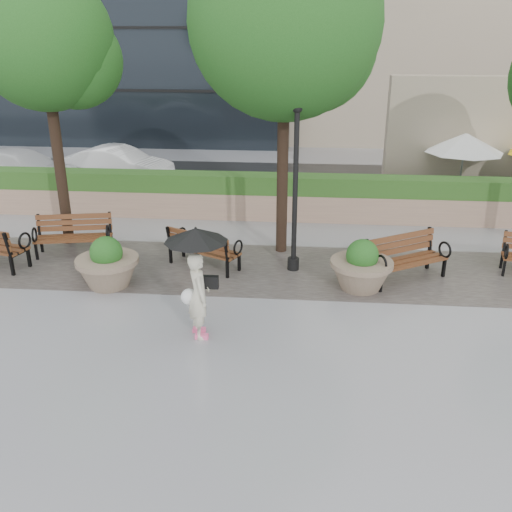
# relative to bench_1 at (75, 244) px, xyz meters

# --- Properties ---
(ground) EXTENTS (100.00, 100.00, 0.00)m
(ground) POSITION_rel_bench_1_xyz_m (4.03, -3.54, -0.30)
(ground) COLOR gray
(ground) RESTS_ON ground
(cobble_strip) EXTENTS (28.00, 3.20, 0.01)m
(cobble_strip) POSITION_rel_bench_1_xyz_m (4.03, -0.54, -0.30)
(cobble_strip) COLOR #383330
(cobble_strip) RESTS_ON ground
(hedge_wall) EXTENTS (24.00, 0.80, 1.35)m
(hedge_wall) POSITION_rel_bench_1_xyz_m (4.03, 3.46, 0.36)
(hedge_wall) COLOR tan
(hedge_wall) RESTS_ON ground
(asphalt_street) EXTENTS (40.00, 7.00, 0.00)m
(asphalt_street) POSITION_rel_bench_1_xyz_m (4.03, 7.46, -0.30)
(asphalt_street) COLOR black
(asphalt_street) RESTS_ON ground
(bench_1) EXTENTS (1.99, 1.10, 1.01)m
(bench_1) POSITION_rel_bench_1_xyz_m (0.00, 0.00, 0.00)
(bench_1) COLOR brown
(bench_1) RESTS_ON ground
(bench_2) EXTENTS (1.91, 1.44, 0.96)m
(bench_2) POSITION_rel_bench_1_xyz_m (3.46, -0.53, -0.01)
(bench_2) COLOR brown
(bench_2) RESTS_ON ground
(bench_3) EXTENTS (2.04, 1.67, 1.04)m
(bench_3) POSITION_rel_bench_1_xyz_m (8.23, -0.86, 0.01)
(bench_3) COLOR brown
(bench_3) RESTS_ON ground
(planter_left) EXTENTS (1.41, 1.41, 1.18)m
(planter_left) POSITION_rel_bench_1_xyz_m (1.49, -1.78, 0.16)
(planter_left) COLOR #7F6B56
(planter_left) RESTS_ON ground
(planter_right) EXTENTS (1.39, 1.39, 1.17)m
(planter_right) POSITION_rel_bench_1_xyz_m (7.16, -1.42, 0.15)
(planter_right) COLOR #7F6B56
(planter_right) RESTS_ON ground
(lamppost) EXTENTS (0.28, 0.28, 3.96)m
(lamppost) POSITION_rel_bench_1_xyz_m (5.63, -0.49, 1.44)
(lamppost) COLOR black
(lamppost) RESTS_ON ground
(tree_0) EXTENTS (3.46, 3.37, 6.87)m
(tree_0) POSITION_rel_bench_1_xyz_m (-0.36, 0.93, 4.74)
(tree_0) COLOR black
(tree_0) RESTS_ON ground
(tree_1) EXTENTS (4.45, 4.45, 7.80)m
(tree_1) POSITION_rel_bench_1_xyz_m (5.43, 0.81, 5.14)
(tree_1) COLOR black
(tree_1) RESTS_ON ground
(patio_umb_white) EXTENTS (2.50, 2.50, 2.30)m
(patio_umb_white) POSITION_rel_bench_1_xyz_m (10.92, 5.56, 1.69)
(patio_umb_white) COLOR black
(patio_umb_white) RESTS_ON ground
(car_left) EXTENTS (4.91, 2.95, 1.33)m
(car_left) POSITION_rel_bench_1_xyz_m (-4.35, 6.25, 0.36)
(car_left) COLOR white
(car_left) RESTS_ON ground
(car_right) EXTENTS (4.28, 2.30, 1.34)m
(car_right) POSITION_rel_bench_1_xyz_m (-1.06, 7.14, 0.37)
(car_right) COLOR white
(car_right) RESTS_ON ground
(pedestrian) EXTENTS (1.17, 1.17, 2.15)m
(pedestrian) POSITION_rel_bench_1_xyz_m (3.94, -3.78, 1.01)
(pedestrian) COLOR beige
(pedestrian) RESTS_ON ground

